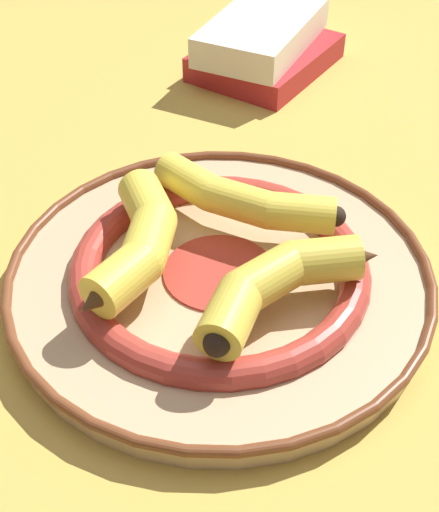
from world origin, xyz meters
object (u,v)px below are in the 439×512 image
Objects in this scene: decorative_bowl at (219,275)px; banana_c at (139,242)px; book_stack at (265,44)px; banana_a at (238,197)px; banana_b at (278,282)px.

banana_c is (-0.06, -0.02, 0.04)m from decorative_bowl.
banana_a is at bearing -150.75° from book_stack.
book_stack is (-0.08, 0.43, 0.02)m from decorative_bowl.
banana_a is (-0.00, 0.07, 0.04)m from decorative_bowl.
book_stack is (-0.02, 0.45, -0.02)m from banana_c.
decorative_bowl is 0.08m from banana_c.
book_stack reaches higher than decorative_bowl.
banana_c is (-0.06, -0.09, 0.00)m from banana_a.
book_stack is (-0.08, 0.36, -0.02)m from banana_a.
banana_c is at bearing -160.55° from book_stack.
decorative_bowl is at bearing -86.43° from banana_b.
banana_a reaches higher than decorative_bowl.
decorative_bowl is 0.08m from banana_b.
banana_c is 0.84× the size of book_stack.
banana_b is 0.73× the size of book_stack.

